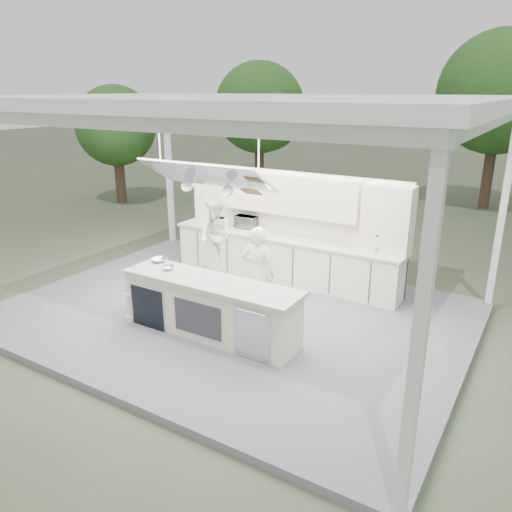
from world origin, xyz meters
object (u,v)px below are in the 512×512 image
Objects in this scene: demo_island at (210,308)px; sous_chef at (216,237)px; back_counter at (283,258)px; head_chef at (258,273)px.

demo_island is 2.99m from sous_chef.
sous_chef reaches higher than demo_island.
demo_island is 2.82m from back_counter.
demo_island is 1.87× the size of head_chef.
sous_chef is at bearing -40.93° from head_chef.
sous_chef is at bearing 123.96° from demo_island.
back_counter is at bearing -78.43° from head_chef.
head_chef is at bearing -74.44° from back_counter.
head_chef reaches higher than sous_chef.
back_counter is at bearing 93.63° from demo_island.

